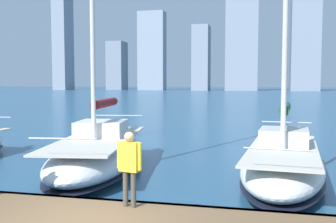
{
  "coord_description": "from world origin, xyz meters",
  "views": [
    {
      "loc": [
        -3.09,
        6.65,
        3.17
      ],
      "look_at": [
        -0.12,
        -6.23,
        2.2
      ],
      "focal_mm": 42.0,
      "sensor_mm": 36.0,
      "label": 1
    }
  ],
  "objects": [
    {
      "name": "dock_pier",
      "position": [
        -0.0,
        -0.1,
        0.54
      ],
      "size": [
        28.0,
        2.8,
        0.6
      ],
      "color": "brown",
      "rests_on": "ground"
    },
    {
      "name": "city_skyline",
      "position": [
        -3.87,
        -159.89,
        20.1
      ],
      "size": [
        175.44,
        22.17,
        53.05
      ],
      "color": "gray",
      "rests_on": "ground"
    },
    {
      "name": "sailboat_forest",
      "position": [
        -3.87,
        -6.05,
        0.68
      ],
      "size": [
        3.16,
        7.53,
        11.16
      ],
      "color": "white",
      "rests_on": "ground"
    },
    {
      "name": "sailboat_maroon",
      "position": [
        2.42,
        -6.27,
        0.71
      ],
      "size": [
        3.98,
        8.36,
        11.65
      ],
      "color": "white",
      "rests_on": "ground"
    },
    {
      "name": "person_yellow_shirt",
      "position": [
        -0.51,
        -0.95,
        1.54
      ],
      "size": [
        0.57,
        0.26,
        1.56
      ],
      "color": "#4C473D",
      "rests_on": "dock_pier"
    }
  ]
}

